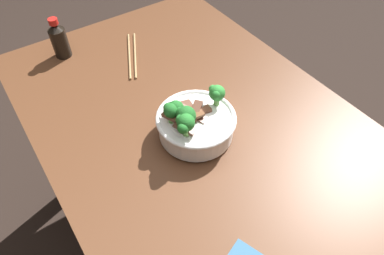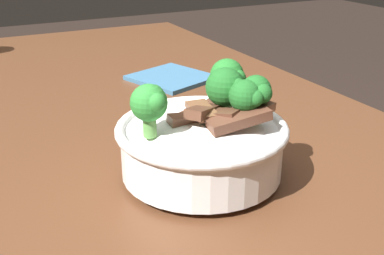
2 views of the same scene
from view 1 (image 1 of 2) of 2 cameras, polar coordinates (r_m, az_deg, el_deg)
dining_table at (r=0.93m, az=7.06°, el=-9.09°), size 1.56×0.79×0.76m
rice_bowl at (r=0.87m, az=0.49°, el=0.97°), size 0.20×0.20×0.13m
chopsticks_pair at (r=1.17m, az=-9.91°, el=11.61°), size 0.22×0.13×0.01m
soy_sauce_bottle at (r=1.20m, az=-20.98°, el=13.30°), size 0.05×0.05×0.13m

